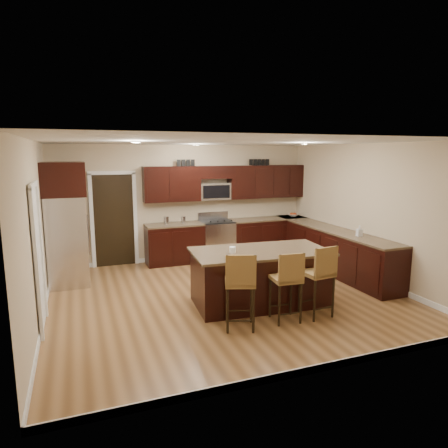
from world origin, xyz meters
name	(u,v)px	position (x,y,z in m)	size (l,w,h in m)	color
floor	(226,296)	(0.00, 0.00, 0.00)	(6.00, 6.00, 0.00)	brown
ceiling	(227,142)	(0.00, 0.00, 2.70)	(6.00, 6.00, 0.00)	silver
wall_back	(185,203)	(0.00, 2.75, 1.35)	(6.00, 6.00, 0.00)	#C0AC8A
wall_left	(36,233)	(-3.00, 0.00, 1.35)	(5.50, 5.50, 0.00)	#C0AC8A
wall_right	(367,212)	(3.00, 0.00, 1.35)	(5.50, 5.50, 0.00)	#C0AC8A
base_cabinets	(282,245)	(1.90, 1.45, 0.46)	(4.02, 3.96, 0.92)	black
upper_cabinets	(229,182)	(1.04, 2.58, 1.84)	(4.00, 0.33, 0.80)	black
range	(217,240)	(0.68, 2.45, 0.47)	(0.76, 0.64, 1.11)	silver
microwave	(214,191)	(0.68, 2.60, 1.62)	(0.76, 0.31, 0.40)	silver
doorway	(114,220)	(-1.65, 2.73, 1.03)	(0.85, 0.03, 2.06)	black
pantry_door	(37,260)	(-2.98, -0.30, 1.02)	(0.03, 0.80, 2.04)	white
letter_decor	(223,162)	(0.90, 2.58, 2.29)	(2.20, 0.03, 0.15)	black
island	(260,279)	(0.41, -0.53, 0.43)	(2.35, 1.35, 0.92)	black
stool_left	(240,282)	(-0.31, -1.37, 0.71)	(0.54, 0.54, 1.14)	olive
stool_mid	(288,279)	(0.45, -1.37, 0.68)	(0.44, 0.44, 1.09)	olive
stool_right	(320,273)	(1.01, -1.37, 0.71)	(0.47, 0.47, 1.14)	olive
refrigerator	(66,223)	(-2.62, 1.70, 1.21)	(0.79, 0.92, 2.35)	silver
floor_mat	(257,266)	(1.30, 1.49, 0.01)	(0.96, 0.64, 0.01)	brown
fruit_bowl	(293,215)	(2.75, 2.45, 0.95)	(0.26, 0.26, 0.06)	silver
soap_bottle	(359,231)	(2.70, -0.16, 1.02)	(0.09, 0.10, 0.21)	#B2B2B2
canister_tall	(166,220)	(-0.53, 2.45, 1.01)	(0.12, 0.12, 0.18)	silver
canister_short	(183,220)	(-0.13, 2.45, 1.00)	(0.11, 0.11, 0.16)	silver
island_jar	(232,250)	(-0.09, -0.53, 0.97)	(0.10, 0.10, 0.10)	white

